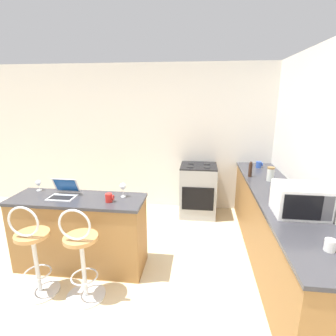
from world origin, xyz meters
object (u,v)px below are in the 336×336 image
at_px(microwave, 300,200).
at_px(stove_range, 198,190).
at_px(wine_glass_short, 38,183).
at_px(laptop, 64,192).
at_px(toaster, 282,189).
at_px(bar_stool_near, 34,253).
at_px(wine_glass_tall, 123,187).
at_px(storage_jar, 271,174).
at_px(mug_blue, 259,165).
at_px(pepper_mill, 250,170).
at_px(bar_stool_far, 82,256).
at_px(mug_red, 109,198).
at_px(mug_white, 331,245).

distance_m(microwave, stove_range, 2.16).
relative_size(microwave, wine_glass_short, 3.65).
distance_m(laptop, toaster, 2.55).
xyz_separation_m(laptop, microwave, (2.57, -0.17, 0.10)).
height_order(microwave, toaster, microwave).
bearing_deg(bar_stool_near, wine_glass_tall, 38.09).
bearing_deg(microwave, storage_jar, 90.70).
xyz_separation_m(stove_range, mug_blue, (0.99, -0.02, 0.50)).
xyz_separation_m(stove_range, pepper_mill, (0.75, -0.56, 0.56)).
relative_size(laptop, wine_glass_short, 2.26).
distance_m(bar_stool_far, storage_jar, 2.63).
bearing_deg(bar_stool_near, mug_red, 33.61).
bearing_deg(mug_red, mug_blue, 41.12).
bearing_deg(laptop, toaster, 6.69).
relative_size(wine_glass_tall, storage_jar, 0.86).
relative_size(bar_stool_near, wine_glass_short, 7.76).
bearing_deg(laptop, mug_red, -9.35).
height_order(toaster, pepper_mill, pepper_mill).
height_order(mug_red, mug_blue, mug_blue).
height_order(toaster, mug_blue, toaster).
xyz_separation_m(stove_range, storage_jar, (0.99, -0.72, 0.55)).
xyz_separation_m(mug_red, storage_jar, (1.97, 1.01, 0.05)).
bearing_deg(bar_stool_near, stove_range, 52.83).
bearing_deg(stove_range, bar_stool_near, -127.17).
distance_m(stove_range, wine_glass_tall, 1.88).
xyz_separation_m(mug_white, mug_blue, (-0.03, 2.44, 0.00)).
xyz_separation_m(pepper_mill, storage_jar, (0.24, -0.17, -0.01)).
xyz_separation_m(wine_glass_tall, mug_blue, (1.85, 1.55, -0.07)).
bearing_deg(wine_glass_short, mug_blue, 26.36).
bearing_deg(laptop, wine_glass_short, 159.65).
bearing_deg(laptop, pepper_mill, 24.96).
relative_size(mug_red, pepper_mill, 0.42).
bearing_deg(bar_stool_far, mug_red, 70.69).
xyz_separation_m(wine_glass_short, mug_blue, (2.96, 1.47, -0.04)).
bearing_deg(mug_blue, pepper_mill, -113.63).
bearing_deg(wine_glass_tall, stove_range, 61.00).
distance_m(bar_stool_far, wine_glass_short, 1.20).
relative_size(mug_red, storage_jar, 0.49).
relative_size(toaster, wine_glass_short, 1.95).
distance_m(mug_red, mug_white, 2.12).
bearing_deg(toaster, stove_range, 125.96).
distance_m(pepper_mill, storage_jar, 0.30).
bearing_deg(wine_glass_short, toaster, 2.82).
distance_m(toaster, storage_jar, 0.62).
height_order(bar_stool_far, microwave, microwave).
bearing_deg(laptop, stove_range, 46.28).
bearing_deg(mug_white, toaster, 92.31).
bearing_deg(bar_stool_near, mug_blue, 39.34).
distance_m(toaster, stove_range, 1.74).
bearing_deg(toaster, bar_stool_far, -158.22).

